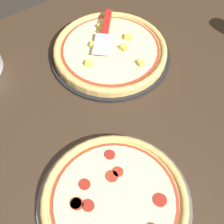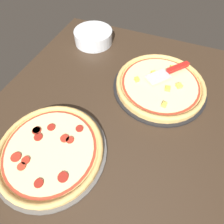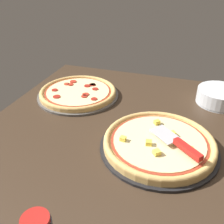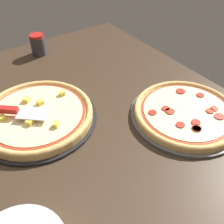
% 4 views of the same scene
% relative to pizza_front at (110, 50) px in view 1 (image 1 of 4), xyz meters
% --- Properties ---
extents(ground_plane, '(1.29, 1.14, 0.04)m').
position_rel_pizza_front_xyz_m(ground_plane, '(0.03, 0.16, -0.05)').
color(ground_plane, '#38281C').
extents(pizza_pan_front, '(0.43, 0.43, 0.01)m').
position_rel_pizza_front_xyz_m(pizza_pan_front, '(0.00, -0.00, -0.02)').
color(pizza_pan_front, black).
rests_on(pizza_pan_front, ground_plane).
extents(pizza_front, '(0.40, 0.40, 0.04)m').
position_rel_pizza_front_xyz_m(pizza_front, '(0.00, 0.00, 0.00)').
color(pizza_front, '#DBAD60').
rests_on(pizza_front, pizza_pan_front).
extents(pizza_pan_back, '(0.40, 0.40, 0.01)m').
position_rel_pizza_front_xyz_m(pizza_pan_back, '(0.29, 0.46, -0.02)').
color(pizza_pan_back, '#565451').
rests_on(pizza_pan_back, ground_plane).
extents(pizza_back, '(0.38, 0.38, 0.03)m').
position_rel_pizza_front_xyz_m(pizza_back, '(0.29, 0.46, -0.00)').
color(pizza_back, '#DBAD60').
rests_on(pizza_back, pizza_pan_back).
extents(serving_spatula, '(0.18, 0.20, 0.02)m').
position_rel_pizza_front_xyz_m(serving_spatula, '(-0.04, -0.08, 0.03)').
color(serving_spatula, '#B7B7BC').
rests_on(serving_spatula, pizza_front).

